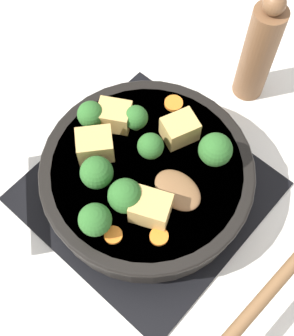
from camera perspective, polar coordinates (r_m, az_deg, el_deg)
ground_plane at (r=0.70m, az=0.00°, el=-2.91°), size 2.40×2.40×0.00m
front_burner_grate at (r=0.69m, az=0.00°, el=-2.52°), size 0.31×0.31×0.03m
skillet_pan at (r=0.64m, az=-0.21°, el=-0.95°), size 0.36×0.37×0.05m
wooden_spoon at (r=0.59m, az=10.59°, el=-8.95°), size 0.21×0.26×0.02m
tofu_cube_center_large at (r=0.63m, az=3.91°, el=4.83°), size 0.05×0.06×0.04m
tofu_cube_near_handle at (r=0.64m, az=-4.01°, el=6.35°), size 0.06×0.05×0.04m
tofu_cube_east_chunk at (r=0.62m, az=-6.36°, el=2.80°), size 0.06×0.06×0.04m
tofu_cube_west_chunk at (r=0.58m, az=0.46°, el=-4.93°), size 0.06×0.05×0.04m
broccoli_floret_near_spoon at (r=0.64m, az=-7.01°, el=6.32°), size 0.04×0.04×0.04m
broccoli_floret_center_top at (r=0.59m, az=-6.15°, el=-0.57°), size 0.04×0.04×0.05m
broccoli_floret_east_rim at (r=0.63m, az=-1.38°, el=6.14°), size 0.03×0.03×0.04m
broccoli_floret_west_rim at (r=0.57m, az=-6.35°, el=-6.30°), size 0.04×0.04×0.05m
broccoli_floret_north_edge at (r=0.61m, az=8.33°, el=2.20°), size 0.04×0.04×0.05m
broccoli_floret_south_cluster at (r=0.58m, az=-2.66°, el=-3.42°), size 0.04×0.04×0.05m
broccoli_floret_mid_floret at (r=0.61m, az=0.43°, el=2.65°), size 0.04×0.04×0.04m
carrot_slice_orange_thin at (r=0.59m, az=-4.13°, el=-8.16°), size 0.02×0.02×0.01m
carrot_slice_near_center at (r=0.67m, az=3.27°, el=7.88°), size 0.03×0.03×0.01m
carrot_slice_edge_slice at (r=0.59m, az=1.48°, el=-8.34°), size 0.02×0.02×0.01m
pepper_mill at (r=0.73m, az=13.57°, el=13.62°), size 0.05×0.05×0.20m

